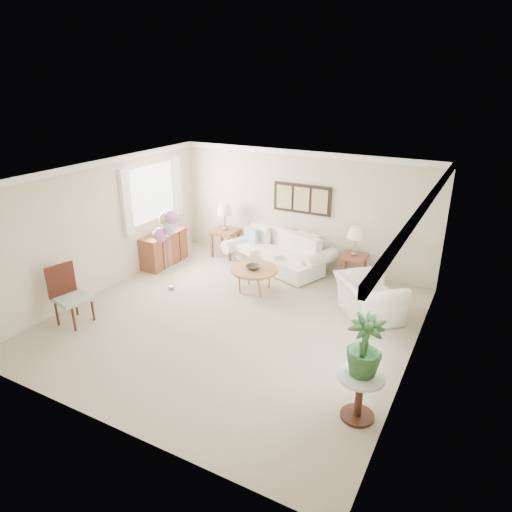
{
  "coord_description": "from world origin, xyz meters",
  "views": [
    {
      "loc": [
        3.73,
        -6.11,
        4.08
      ],
      "look_at": [
        0.12,
        0.6,
        1.05
      ],
      "focal_mm": 32.0,
      "sensor_mm": 36.0,
      "label": 1
    }
  ],
  "objects_px": {
    "sofa": "(279,254)",
    "accent_chair": "(69,293)",
    "coffee_table": "(255,270)",
    "armchair": "(369,298)",
    "balloon_cluster": "(167,225)"
  },
  "relations": [
    {
      "from": "sofa",
      "to": "armchair",
      "type": "height_order",
      "value": "sofa"
    },
    {
      "from": "sofa",
      "to": "coffee_table",
      "type": "height_order",
      "value": "sofa"
    },
    {
      "from": "sofa",
      "to": "balloon_cluster",
      "type": "distance_m",
      "value": 2.72
    },
    {
      "from": "coffee_table",
      "to": "balloon_cluster",
      "type": "height_order",
      "value": "balloon_cluster"
    },
    {
      "from": "sofa",
      "to": "coffee_table",
      "type": "xyz_separation_m",
      "value": [
        0.07,
        -1.29,
        0.11
      ]
    },
    {
      "from": "coffee_table",
      "to": "armchair",
      "type": "distance_m",
      "value": 2.31
    },
    {
      "from": "sofa",
      "to": "accent_chair",
      "type": "bearing_deg",
      "value": -118.86
    },
    {
      "from": "coffee_table",
      "to": "accent_chair",
      "type": "xyz_separation_m",
      "value": [
        -2.24,
        -2.64,
        0.11
      ]
    },
    {
      "from": "sofa",
      "to": "accent_chair",
      "type": "height_order",
      "value": "accent_chair"
    },
    {
      "from": "accent_chair",
      "to": "balloon_cluster",
      "type": "height_order",
      "value": "balloon_cluster"
    },
    {
      "from": "armchair",
      "to": "accent_chair",
      "type": "bearing_deg",
      "value": 79.86
    },
    {
      "from": "accent_chair",
      "to": "sofa",
      "type": "bearing_deg",
      "value": 61.14
    },
    {
      "from": "coffee_table",
      "to": "armchair",
      "type": "height_order",
      "value": "armchair"
    },
    {
      "from": "sofa",
      "to": "armchair",
      "type": "relative_size",
      "value": 2.31
    },
    {
      "from": "armchair",
      "to": "coffee_table",
      "type": "bearing_deg",
      "value": 50.11
    }
  ]
}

